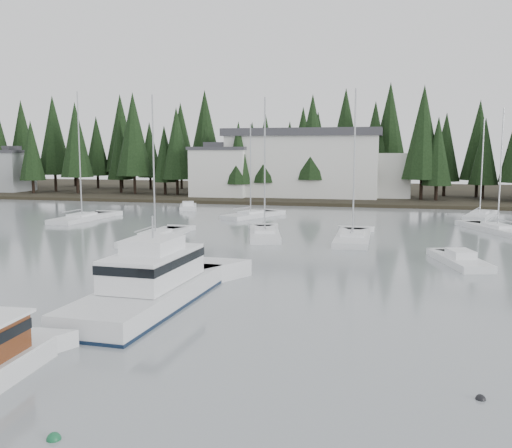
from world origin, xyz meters
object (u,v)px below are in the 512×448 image
Objects in this scene: sailboat_8 at (353,240)px; sailboat_3 at (82,219)px; harbor_inn at (316,164)px; runabout_3 at (188,208)px; sailboat_5 at (480,217)px; sailboat_4 at (497,231)px; runabout_1 at (460,262)px; sailboat_6 at (251,217)px; sailboat_11 at (155,239)px; cabin_cruiser_center at (151,290)px; house_west at (221,171)px; house_far_west at (6,170)px; sailboat_10 at (265,236)px.

sailboat_3 is at bearing 74.83° from sailboat_8.
harbor_inn is 25.46m from runabout_3.
sailboat_5 is (44.62, 13.11, -0.01)m from sailboat_3.
sailboat_4 is 18.51m from runabout_1.
sailboat_6 is at bearing -144.63° from runabout_3.
sailboat_3 is 44.56m from sailboat_4.
harbor_inn is at bearing -10.21° from sailboat_11.
sailboat_8 is 12.10m from runabout_1.
cabin_cruiser_center is at bearing 170.92° from sailboat_5.
sailboat_4 is at bearing -32.64° from runabout_1.
house_west is 17.24m from runabout_3.
house_far_west is 0.64× the size of sailboat_11.
sailboat_5 reaches higher than cabin_cruiser_center.
house_far_west is 0.68× the size of sailboat_4.
sailboat_5 is at bearing -33.42° from sailboat_8.
runabout_3 is (-15.60, 22.06, 0.06)m from sailboat_10.
sailboat_11 is (-4.16, -18.54, 0.00)m from sailboat_6.
sailboat_11 is at bearing 25.02° from cabin_cruiser_center.
runabout_1 is at bearing 140.28° from sailboat_4.
sailboat_5 is 37.14m from runabout_3.
sailboat_5 is 1.74× the size of runabout_1.
cabin_cruiser_center reaches higher than runabout_1.
sailboat_4 is 0.91× the size of sailboat_8.
sailboat_11 is (-9.14, -3.94, -0.00)m from sailboat_10.
sailboat_10 reaches higher than sailboat_4.
sailboat_5 is 0.91× the size of sailboat_11.
sailboat_10 is at bearing -136.34° from sailboat_6.
sailboat_6 is at bearing -26.25° from house_far_west.
sailboat_11 is (-8.28, -45.98, -5.71)m from harbor_inn.
house_far_west is 82.02m from sailboat_5.
sailboat_10 reaches higher than runabout_1.
harbor_inn is 41.46m from sailboat_3.
sailboat_6 is 1.66× the size of runabout_1.
sailboat_5 is at bearing -52.34° from sailboat_6.
runabout_3 is at bearing 79.76° from sailboat_6.
house_west reaches higher than cabin_cruiser_center.
harbor_inn reaches higher than sailboat_6.
sailboat_6 is at bearing -12.64° from sailboat_11.
runabout_3 is (-14.75, -19.98, -5.64)m from harbor_inn.
house_west is 1.61× the size of runabout_3.
harbor_inn is 2.15× the size of sailboat_8.
harbor_inn is 66.49m from cabin_cruiser_center.
house_far_west is 70.90m from sailboat_10.
runabout_1 and runabout_3 have the same top height.
sailboat_8 is (31.17, -7.95, -0.01)m from sailboat_3.
sailboat_11 is (-30.59, -12.19, -0.00)m from sailboat_4.
sailboat_8 reaches higher than sailboat_6.
runabout_3 is (-10.62, 7.46, 0.07)m from sailboat_6.
house_west is at bearing 8.40° from sailboat_10.
house_west is 1.13× the size of house_far_west.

